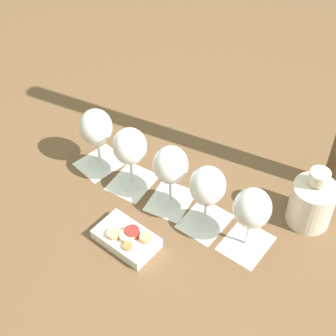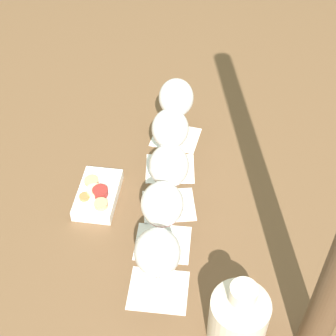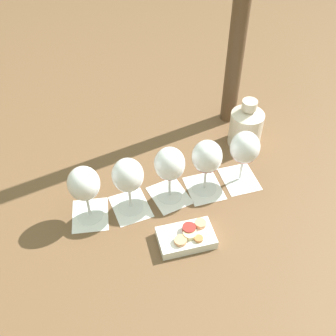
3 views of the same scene
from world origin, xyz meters
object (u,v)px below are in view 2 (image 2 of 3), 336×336
(wine_glass_0, at_px, (157,255))
(snack_dish, at_px, (98,194))
(wine_glass_2, at_px, (171,168))
(wine_glass_4, at_px, (176,100))
(wine_glass_3, at_px, (170,132))
(ceramic_vase, at_px, (239,317))
(wine_glass_1, at_px, (162,207))

(wine_glass_0, distance_m, snack_dish, 0.29)
(wine_glass_2, height_order, wine_glass_4, same)
(wine_glass_0, xyz_separation_m, wine_glass_3, (0.26, 0.22, 0.00))
(wine_glass_3, distance_m, snack_dish, 0.22)
(wine_glass_0, relative_size, ceramic_vase, 1.07)
(wine_glass_3, bearing_deg, wine_glass_1, -139.83)
(wine_glass_1, bearing_deg, snack_dish, 94.48)
(wine_glass_2, relative_size, wine_glass_4, 1.00)
(ceramic_vase, bearing_deg, snack_dish, 84.77)
(wine_glass_0, height_order, wine_glass_4, same)
(wine_glass_4, xyz_separation_m, snack_dish, (-0.28, -0.02, -0.10))
(wine_glass_1, height_order, snack_dish, wine_glass_1)
(wine_glass_0, bearing_deg, wine_glass_3, 40.27)
(wine_glass_3, height_order, snack_dish, wine_glass_3)
(snack_dish, bearing_deg, ceramic_vase, -95.23)
(wine_glass_2, distance_m, ceramic_vase, 0.34)
(wine_glass_4, xyz_separation_m, ceramic_vase, (-0.31, -0.45, -0.05))
(wine_glass_2, height_order, wine_glass_3, same)
(wine_glass_1, distance_m, wine_glass_4, 0.33)
(wine_glass_3, bearing_deg, snack_dish, 164.95)
(wine_glass_4, height_order, ceramic_vase, wine_glass_4)
(wine_glass_0, distance_m, ceramic_vase, 0.18)
(wine_glass_4, relative_size, snack_dish, 1.03)
(wine_glass_2, distance_m, snack_dish, 0.19)
(wine_glass_0, distance_m, wine_glass_1, 0.11)
(wine_glass_1, height_order, ceramic_vase, wine_glass_1)
(wine_glass_0, bearing_deg, ceramic_vase, -79.34)
(wine_glass_2, xyz_separation_m, wine_glass_3, (0.08, 0.08, 0.00))
(wine_glass_1, bearing_deg, wine_glass_0, -139.55)
(snack_dish, bearing_deg, wine_glass_1, -85.52)
(wine_glass_4, bearing_deg, wine_glass_0, -140.58)
(wine_glass_1, height_order, wine_glass_3, same)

